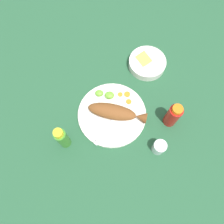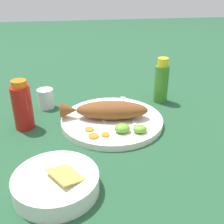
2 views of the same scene
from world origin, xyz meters
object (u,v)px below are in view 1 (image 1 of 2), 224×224
object	(u,v)px
hot_sauce_bottle_green	(62,138)
main_plate	(112,114)
salt_cup	(159,147)
fork_near	(106,129)
fried_fish	(115,112)
hot_sauce_bottle_red	(173,116)
fork_far	(97,123)
guacamole_bowl	(147,63)

from	to	relation	value
hot_sauce_bottle_green	main_plate	bearing A→B (deg)	-144.85
main_plate	hot_sauce_bottle_green	distance (m)	0.24
salt_cup	fork_near	bearing A→B (deg)	-17.30
fried_fish	hot_sauce_bottle_red	world-z (taller)	hot_sauce_bottle_red
main_plate	salt_cup	distance (m)	0.25
hot_sauce_bottle_red	fried_fish	bearing A→B (deg)	-3.07
salt_cup	fried_fish	bearing A→B (deg)	-37.15
fork_far	guacamole_bowl	xyz separation A→B (m)	(-0.22, -0.32, 0.00)
fried_fish	hot_sauce_bottle_red	xyz separation A→B (m)	(-0.24, 0.01, 0.02)
fork_near	hot_sauce_bottle_red	distance (m)	0.29
fork_far	main_plate	bearing A→B (deg)	130.60
main_plate	salt_cup	world-z (taller)	salt_cup
guacamole_bowl	hot_sauce_bottle_green	bearing A→B (deg)	49.24
salt_cup	hot_sauce_bottle_red	bearing A→B (deg)	-112.80
main_plate	hot_sauce_bottle_red	xyz separation A→B (m)	(-0.25, 0.02, 0.06)
fork_far	hot_sauce_bottle_red	xyz separation A→B (m)	(-0.32, -0.03, 0.05)
hot_sauce_bottle_red	hot_sauce_bottle_green	distance (m)	0.46
fork_far	salt_cup	size ratio (longest dim) A/B	2.88
fork_near	salt_cup	distance (m)	0.23
hot_sauce_bottle_red	guacamole_bowl	distance (m)	0.30
fork_far	hot_sauce_bottle_green	xyz separation A→B (m)	(0.13, 0.09, 0.05)
hot_sauce_bottle_green	salt_cup	xyz separation A→B (m)	(-0.39, 0.01, -0.04)
fried_fish	salt_cup	xyz separation A→B (m)	(-0.19, 0.14, -0.02)
fork_near	hot_sauce_bottle_green	size ratio (longest dim) A/B	1.08
fried_fish	salt_cup	world-z (taller)	fried_fish
hot_sauce_bottle_red	guacamole_bowl	xyz separation A→B (m)	(0.10, -0.28, -0.05)
hot_sauce_bottle_red	salt_cup	xyz separation A→B (m)	(0.05, 0.13, -0.04)
salt_cup	hot_sauce_bottle_green	bearing A→B (deg)	-1.27
fork_near	salt_cup	size ratio (longest dim) A/B	2.60
fork_far	hot_sauce_bottle_green	world-z (taller)	hot_sauce_bottle_green
hot_sauce_bottle_red	hot_sauce_bottle_green	bearing A→B (deg)	15.00
hot_sauce_bottle_green	guacamole_bowl	bearing A→B (deg)	-130.76
fork_far	hot_sauce_bottle_red	bearing A→B (deg)	99.46
main_plate	fork_near	bearing A→B (deg)	72.62
guacamole_bowl	fork_near	bearing A→B (deg)	62.31
hot_sauce_bottle_red	salt_cup	world-z (taller)	hot_sauce_bottle_red
main_plate	fork_near	size ratio (longest dim) A/B	1.81
guacamole_bowl	fork_far	bearing A→B (deg)	55.19
fried_fish	fork_far	size ratio (longest dim) A/B	1.41
hot_sauce_bottle_red	salt_cup	bearing A→B (deg)	67.20
main_plate	fork_far	world-z (taller)	fork_far
hot_sauce_bottle_green	guacamole_bowl	xyz separation A→B (m)	(-0.35, -0.40, -0.05)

